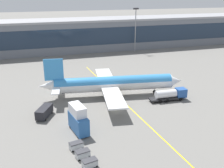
% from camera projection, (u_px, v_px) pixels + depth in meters
% --- Properties ---
extents(ground_plane, '(700.00, 700.00, 0.00)m').
position_uv_depth(ground_plane, '(116.00, 109.00, 69.46)').
color(ground_plane, slate).
extents(apron_lead_in_line, '(5.36, 79.86, 0.01)m').
position_uv_depth(apron_lead_in_line, '(126.00, 105.00, 72.29)').
color(apron_lead_in_line, yellow).
rests_on(apron_lead_in_line, ground_plane).
extents(terminal_building, '(209.37, 19.57, 15.85)m').
position_uv_depth(terminal_building, '(87.00, 34.00, 136.54)').
color(terminal_building, slate).
rests_on(terminal_building, ground_plane).
extents(main_airliner, '(42.40, 33.63, 11.86)m').
position_uv_depth(main_airliner, '(113.00, 84.00, 77.02)').
color(main_airliner, white).
rests_on(main_airliner, ground_plane).
extents(fuel_tanker, '(10.90, 3.03, 3.25)m').
position_uv_depth(fuel_tanker, '(170.00, 95.00, 74.55)').
color(fuel_tanker, '#232326').
rests_on(fuel_tanker, ground_plane).
extents(lavatory_truck, '(4.72, 6.21, 2.50)m').
position_uv_depth(lavatory_truck, '(44.00, 112.00, 64.75)').
color(lavatory_truck, black).
rests_on(lavatory_truck, ground_plane).
extents(catering_lift, '(3.70, 7.14, 6.30)m').
position_uv_depth(catering_lift, '(78.00, 119.00, 57.46)').
color(catering_lift, '#285B9E').
rests_on(catering_lift, ground_plane).
extents(baggage_cart_0, '(2.91, 2.09, 1.48)m').
position_uv_depth(baggage_cart_0, '(90.00, 163.00, 46.58)').
color(baggage_cart_0, '#B2B7BC').
rests_on(baggage_cart_0, ground_plane).
extents(baggage_cart_1, '(2.91, 2.09, 1.48)m').
position_uv_depth(baggage_cart_1, '(83.00, 154.00, 49.21)').
color(baggage_cart_1, '#B2B7BC').
rests_on(baggage_cart_1, ground_plane).
extents(baggage_cart_2, '(2.91, 2.09, 1.48)m').
position_uv_depth(baggage_cart_2, '(76.00, 146.00, 51.84)').
color(baggage_cart_2, '#B2B7BC').
rests_on(baggage_cart_2, ground_plane).
extents(apron_light_mast_0, '(2.80, 0.50, 21.51)m').
position_uv_depth(apron_light_mast_0, '(135.00, 26.00, 130.42)').
color(apron_light_mast_0, gray).
rests_on(apron_light_mast_0, ground_plane).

